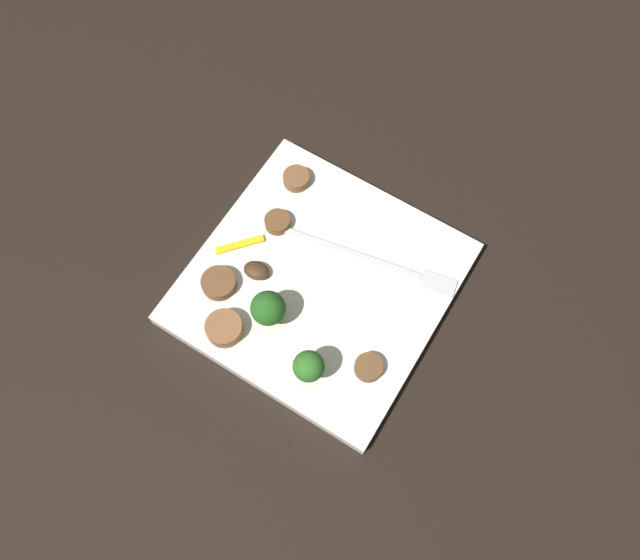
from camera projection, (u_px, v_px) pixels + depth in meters
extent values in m
plane|color=black|center=(320.00, 286.00, 0.66)|extent=(1.40, 1.40, 0.00)
cube|color=white|center=(320.00, 283.00, 0.65)|extent=(0.24, 0.24, 0.02)
cube|color=silver|center=(352.00, 253.00, 0.65)|extent=(0.14, 0.03, 0.00)
cube|color=silver|center=(438.00, 283.00, 0.64)|extent=(0.04, 0.02, 0.00)
cylinder|color=#296420|center=(269.00, 315.00, 0.62)|extent=(0.01, 0.01, 0.02)
sphere|color=#235B1E|center=(268.00, 308.00, 0.60)|extent=(0.03, 0.03, 0.03)
cylinder|color=#347525|center=(309.00, 372.00, 0.60)|extent=(0.01, 0.01, 0.02)
sphere|color=#2D6B23|center=(309.00, 366.00, 0.58)|extent=(0.03, 0.03, 0.03)
cylinder|color=brown|center=(219.00, 283.00, 0.64)|extent=(0.04, 0.04, 0.01)
cylinder|color=brown|center=(369.00, 367.00, 0.60)|extent=(0.04, 0.04, 0.01)
cylinder|color=brown|center=(277.00, 222.00, 0.66)|extent=(0.03, 0.03, 0.01)
cylinder|color=brown|center=(296.00, 179.00, 0.68)|extent=(0.04, 0.04, 0.01)
cylinder|color=brown|center=(224.00, 328.00, 0.62)|extent=(0.05, 0.05, 0.02)
ellipsoid|color=#422B19|center=(257.00, 271.00, 0.64)|extent=(0.03, 0.02, 0.01)
cube|color=yellow|center=(240.00, 245.00, 0.66)|extent=(0.04, 0.04, 0.00)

